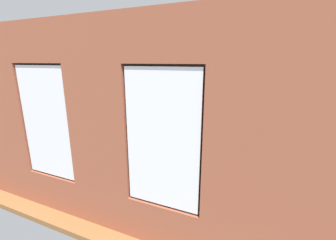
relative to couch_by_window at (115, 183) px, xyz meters
The scene contains 19 objects.
ground_plane 2.21m from the couch_by_window, 97.39° to the right, with size 7.22×6.37×0.10m, color brown.
brick_wall_with_windows 1.43m from the couch_by_window, 113.32° to the left, with size 6.62×0.30×3.17m.
white_wall_right 3.78m from the couch_by_window, 33.27° to the right, with size 0.10×5.37×3.17m, color silver.
couch_by_window is the anchor object (origin of this frame).
couch_left 3.43m from the couch_by_window, 147.35° to the right, with size 0.92×1.94×0.80m.
coffee_table 1.99m from the couch_by_window, 103.84° to the right, with size 1.55×0.80×0.42m.
cup_ceramic 2.27m from the couch_by_window, 113.53° to the right, with size 0.07×0.07×0.08m, color #B23D38.
candle_jar 1.91m from the couch_by_window, 108.10° to the right, with size 0.08×0.08×0.13m, color #B7333D.
remote_black 1.99m from the couch_by_window, 103.84° to the right, with size 0.05×0.17×0.02m, color black.
remote_silver 2.06m from the couch_by_window, 97.90° to the right, with size 0.05×0.17×0.02m, color #B2B2B7.
remote_gray 1.82m from the couch_by_window, 90.34° to the right, with size 0.05×0.17×0.02m, color #59595B.
media_console 3.14m from the couch_by_window, 31.30° to the right, with size 1.20×0.42×0.49m, color black.
tv_flatscreen 3.19m from the couch_by_window, 31.35° to the right, with size 1.18×0.20×0.81m.
papasan_chair 4.32m from the couch_by_window, 80.89° to the right, with size 1.09×1.09×0.69m.
potted_plant_by_left_couch 4.10m from the couch_by_window, 127.39° to the right, with size 0.33×0.33×0.52m.
potted_plant_mid_room_small 3.11m from the couch_by_window, 108.07° to the right, with size 0.47×0.47×0.67m.
potted_plant_foreground_right 4.94m from the couch_by_window, 60.98° to the right, with size 0.91×0.91×1.40m.
potted_plant_beside_window_right 1.45m from the couch_by_window, ahead, with size 0.72×0.83×1.35m.
potted_plant_corner_far_left 3.06m from the couch_by_window, behind, with size 0.64×0.64×0.97m.
Camera 1 is at (-2.19, 5.27, 2.59)m, focal length 24.00 mm.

